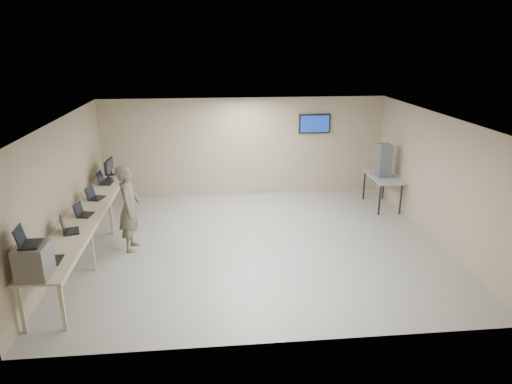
{
  "coord_description": "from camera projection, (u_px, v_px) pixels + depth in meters",
  "views": [
    {
      "loc": [
        -0.96,
        -9.2,
        4.3
      ],
      "look_at": [
        0.0,
        0.2,
        1.15
      ],
      "focal_mm": 32.0,
      "sensor_mm": 36.0,
      "label": 1
    }
  ],
  "objects": [
    {
      "name": "laptop_2",
      "position": [
        82.0,
        212.0,
        9.29
      ],
      "size": [
        0.35,
        0.39,
        0.27
      ],
      "rotation": [
        0.0,
        0.0,
        -0.2
      ],
      "color": "black",
      "rests_on": "workbench"
    },
    {
      "name": "laptop_4",
      "position": [
        104.0,
        180.0,
        11.36
      ],
      "size": [
        0.35,
        0.41,
        0.31
      ],
      "rotation": [
        0.0,
        0.0,
        -0.06
      ],
      "color": "black",
      "rests_on": "workbench"
    },
    {
      "name": "workbench",
      "position": [
        86.0,
        215.0,
        9.53
      ],
      "size": [
        0.76,
        6.0,
        0.9
      ],
      "color": "beige",
      "rests_on": "ground"
    },
    {
      "name": "side_table",
      "position": [
        383.0,
        179.0,
        12.18
      ],
      "size": [
        0.66,
        1.42,
        0.85
      ],
      "color": "#A5A5A6",
      "rests_on": "ground"
    },
    {
      "name": "soldier",
      "position": [
        129.0,
        208.0,
        9.61
      ],
      "size": [
        0.46,
        0.69,
        1.88
      ],
      "primitive_type": "imported",
      "rotation": [
        0.0,
        0.0,
        1.55
      ],
      "color": "#585E45",
      "rests_on": "ground"
    },
    {
      "name": "laptop_0",
      "position": [
        49.0,
        257.0,
        7.36
      ],
      "size": [
        0.32,
        0.38,
        0.29
      ],
      "rotation": [
        0.0,
        0.0,
        0.04
      ],
      "color": "black",
      "rests_on": "workbench"
    },
    {
      "name": "monitor_near",
      "position": [
        108.0,
        168.0,
        11.66
      ],
      "size": [
        0.22,
        0.49,
        0.48
      ],
      "color": "black",
      "rests_on": "workbench"
    },
    {
      "name": "room",
      "position": [
        258.0,
        183.0,
        9.74
      ],
      "size": [
        8.01,
        7.01,
        2.81
      ],
      "color": "#A7A6A3",
      "rests_on": "ground"
    },
    {
      "name": "laptop_on_box",
      "position": [
        26.0,
        240.0,
        6.71
      ],
      "size": [
        0.33,
        0.39,
        0.29
      ],
      "rotation": [
        0.0,
        0.0,
        0.07
      ],
      "color": "black",
      "rests_on": "equipment_box"
    },
    {
      "name": "equipment_box",
      "position": [
        34.0,
        261.0,
        6.82
      ],
      "size": [
        0.45,
        0.51,
        0.53
      ],
      "primitive_type": "cube",
      "rotation": [
        0.0,
        0.0,
        -0.01
      ],
      "color": "slate",
      "rests_on": "workbench"
    },
    {
      "name": "storage_bins",
      "position": [
        384.0,
        160.0,
        12.01
      ],
      "size": [
        0.33,
        0.37,
        0.87
      ],
      "color": "slate",
      "rests_on": "side_table"
    },
    {
      "name": "laptop_1",
      "position": [
        68.0,
        228.0,
        8.48
      ],
      "size": [
        0.41,
        0.45,
        0.3
      ],
      "rotation": [
        0.0,
        0.0,
        0.29
      ],
      "color": "black",
      "rests_on": "workbench"
    },
    {
      "name": "laptop_3",
      "position": [
        94.0,
        196.0,
        10.27
      ],
      "size": [
        0.39,
        0.43,
        0.29
      ],
      "rotation": [
        0.0,
        0.0,
        -0.27
      ],
      "color": "black",
      "rests_on": "workbench"
    },
    {
      "name": "monitor_far",
      "position": [
        111.0,
        165.0,
        12.01
      ],
      "size": [
        0.2,
        0.46,
        0.45
      ],
      "color": "black",
      "rests_on": "workbench"
    }
  ]
}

